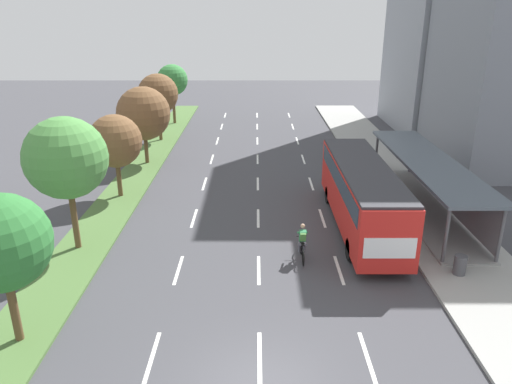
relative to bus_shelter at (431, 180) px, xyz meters
name	(u,v)px	position (x,y,z in m)	size (l,w,h in m)	color
median_strip	(138,175)	(-17.83, 6.25, -1.80)	(2.60, 52.00, 0.12)	#4C7038
sidewalk_right	(393,175)	(-0.28, 6.25, -1.79)	(4.50, 52.00, 0.15)	#9E9E99
lane_divider_left	(205,184)	(-13.03, 4.59, -1.86)	(0.14, 47.68, 0.01)	white
lane_divider_center	(259,184)	(-9.53, 4.59, -1.86)	(0.14, 47.68, 0.01)	white
lane_divider_right	(312,184)	(-6.03, 4.59, -1.86)	(0.14, 47.68, 0.01)	white
bus_shelter	(431,180)	(0.00, 0.00, 0.00)	(2.90, 13.71, 2.86)	gray
bus	(363,190)	(-4.28, -2.25, 0.20)	(2.54, 11.29, 3.37)	red
cyclist	(303,244)	(-7.57, -5.74, -1.07)	(0.46, 1.82, 1.71)	black
median_tree_nearest	(1,243)	(-17.67, -11.59, 1.87)	(3.16, 3.16, 5.21)	brown
median_tree_second	(67,158)	(-18.05, -4.73, 2.61)	(3.67, 3.67, 6.20)	brown
median_tree_third	(116,141)	(-17.85, 2.12, 1.62)	(3.11, 3.11, 4.94)	brown
median_tree_fourth	(144,114)	(-17.69, 8.97, 1.90)	(3.82, 3.82, 5.56)	brown
median_tree_fifth	(159,94)	(-17.94, 15.82, 2.20)	(3.40, 3.40, 5.66)	brown
median_tree_farthest	(173,80)	(-17.83, 22.67, 2.48)	(3.00, 3.00, 5.75)	brown
trash_bin	(461,265)	(-1.08, -7.30, -1.29)	(0.52, 0.52, 0.85)	#4C4C51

